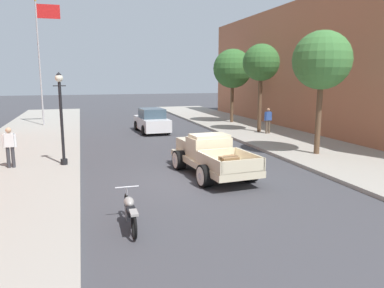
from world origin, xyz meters
The scene contains 13 objects.
ground_plane centered at (0.00, 0.00, 0.00)m, with size 140.00×140.00×0.00m, color #3D3D42.
sidewalk_right centered at (7.25, 0.00, 0.07)m, with size 5.50×64.00×0.15m, color #9E998E.
building_right_storefront centered at (16.00, 11.30, 4.46)m, with size 12.00×28.00×8.91m, color #A86647.
hotrod_truck_cream centered at (0.45, 0.52, 0.75)m, with size 2.47×5.04×1.58m.
motorcycle_parked centered at (-3.27, -4.00, 0.44)m, with size 0.62×2.12×0.93m.
car_background_white centered at (0.30, 12.36, 0.77)m, with size 2.02×4.38×1.65m.
pedestrian_sidewalk_left centered at (-7.18, 3.20, 1.09)m, with size 0.53×0.22×1.65m.
pedestrian_sidewalk_right centered at (7.27, 8.63, 1.09)m, with size 0.53×0.22×1.65m.
street_lamp_near centered at (-5.14, 3.16, 2.39)m, with size 0.50×0.32×3.85m.
flagpole centered at (-6.91, 17.29, 5.77)m, with size 1.74×0.16×9.16m.
street_tree_nearest centered at (6.45, 2.10, 4.53)m, with size 2.71×2.71×5.76m.
street_tree_second centered at (7.13, 9.59, 4.68)m, with size 2.41×2.41×5.78m.
street_tree_third centered at (7.42, 15.10, 4.42)m, with size 3.10×3.10×5.84m.
Camera 1 is at (-4.33, -13.13, 3.81)m, focal length 34.98 mm.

